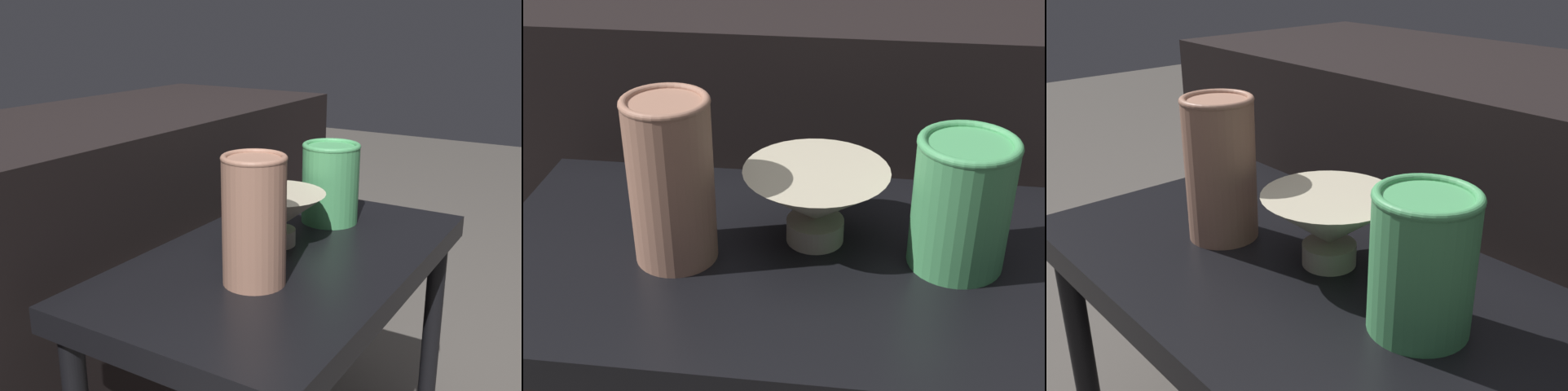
{
  "view_description": "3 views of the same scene",
  "coord_description": "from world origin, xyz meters",
  "views": [
    {
      "loc": [
        -0.83,
        -0.46,
        0.94
      ],
      "look_at": [
        0.0,
        0.05,
        0.65
      ],
      "focal_mm": 42.0,
      "sensor_mm": 36.0,
      "label": 1
    },
    {
      "loc": [
        0.08,
        -0.68,
        1.03
      ],
      "look_at": [
        -0.01,
        0.03,
        0.62
      ],
      "focal_mm": 50.0,
      "sensor_mm": 36.0,
      "label": 2
    },
    {
      "loc": [
        0.51,
        -0.43,
        0.93
      ],
      "look_at": [
        -0.01,
        0.04,
        0.64
      ],
      "focal_mm": 42.0,
      "sensor_mm": 36.0,
      "label": 3
    }
  ],
  "objects": [
    {
      "name": "table",
      "position": [
        0.0,
        0.0,
        0.49
      ],
      "size": [
        0.71,
        0.41,
        0.56
      ],
      "color": "black",
      "rests_on": "ground_plane"
    },
    {
      "name": "couch_backdrop",
      "position": [
        0.0,
        0.5,
        0.37
      ],
      "size": [
        1.33,
        0.5,
        0.74
      ],
      "color": "black",
      "rests_on": "ground_plane"
    },
    {
      "name": "vase_textured_left",
      "position": [
        -0.12,
        -0.01,
        0.66
      ],
      "size": [
        0.1,
        0.1,
        0.19
      ],
      "color": "#996B56",
      "rests_on": "table"
    },
    {
      "name": "bowl",
      "position": [
        0.03,
        0.04,
        0.62
      ],
      "size": [
        0.17,
        0.17,
        0.09
      ],
      "color": "#B2A88E",
      "rests_on": "table"
    },
    {
      "name": "vase_colorful_right",
      "position": [
        0.19,
        0.01,
        0.64
      ],
      "size": [
        0.11,
        0.11,
        0.15
      ],
      "color": "#47995B",
      "rests_on": "table"
    }
  ]
}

